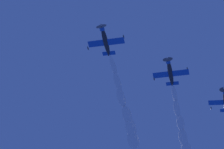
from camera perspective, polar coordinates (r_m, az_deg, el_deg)
The scene contains 4 objects.
airplane_lead at distance 66.28m, azimuth -1.23°, elevation 6.20°, with size 7.19×6.91×3.01m.
airplane_left_wingman at distance 71.97m, azimuth 10.48°, elevation 0.47°, with size 7.27×6.86×2.80m.
smoke_trail_lead at distance 75.69m, azimuth 2.91°, elevation -8.20°, with size 16.33×23.04×4.31m.
smoke_trail_left_wingman at distance 83.66m, azimuth 12.95°, elevation -11.95°, with size 16.81×23.27×4.18m.
Camera 1 is at (-4.30, -30.70, 1.49)m, focal length 50.54 mm.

